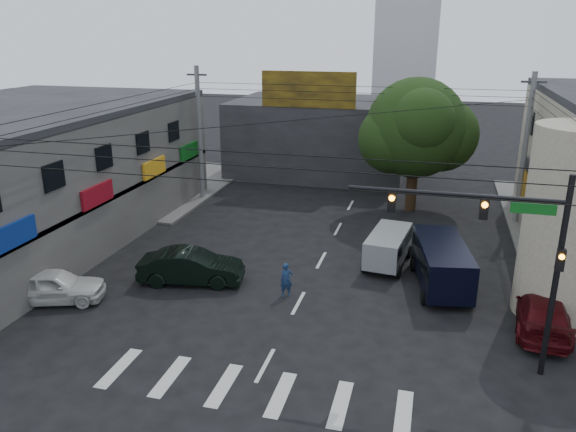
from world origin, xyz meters
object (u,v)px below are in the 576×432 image
at_px(white_compact, 53,286).
at_px(silver_minivan, 388,249).
at_px(dark_sedan, 191,267).
at_px(maroon_sedan, 543,313).
at_px(traffic_gantry, 507,241).
at_px(traffic_officer, 286,280).
at_px(utility_pole_far_left, 200,134).
at_px(navy_van, 441,266).
at_px(street_tree, 416,128).
at_px(utility_pole_far_right, 525,150).

height_order(white_compact, silver_minivan, silver_minivan).
relative_size(dark_sedan, maroon_sedan, 0.99).
xyz_separation_m(traffic_gantry, traffic_officer, (-8.52, 3.57, -4.04)).
relative_size(utility_pole_far_left, traffic_officer, 5.86).
bearing_deg(navy_van, maroon_sedan, -136.83).
height_order(dark_sedan, maroon_sedan, dark_sedan).
relative_size(street_tree, silver_minivan, 2.06).
bearing_deg(street_tree, utility_pole_far_left, -176.05).
bearing_deg(traffic_gantry, traffic_officer, 157.30).
xyz_separation_m(utility_pole_far_left, utility_pole_far_right, (21.00, 0.00, 0.00)).
bearing_deg(silver_minivan, dark_sedan, 124.26).
xyz_separation_m(traffic_gantry, white_compact, (-18.32, 0.40, -4.08)).
bearing_deg(maroon_sedan, traffic_gantry, 62.13).
bearing_deg(utility_pole_far_right, utility_pole_far_left, 180.00).
xyz_separation_m(utility_pole_far_left, white_compact, (0.00, -16.60, -3.85)).
bearing_deg(traffic_officer, maroon_sedan, -29.51).
distance_m(traffic_gantry, maroon_sedan, 5.71).
height_order(white_compact, traffic_officer, traffic_officer).
bearing_deg(maroon_sedan, dark_sedan, 3.34).
xyz_separation_m(white_compact, navy_van, (16.52, 5.91, 0.32)).
height_order(traffic_gantry, white_compact, traffic_gantry).
height_order(white_compact, navy_van, navy_van).
xyz_separation_m(street_tree, silver_minivan, (-0.61, -9.67, -4.60)).
bearing_deg(white_compact, silver_minivan, -79.03).
bearing_deg(maroon_sedan, silver_minivan, -32.14).
bearing_deg(traffic_gantry, utility_pole_far_right, 81.06).
xyz_separation_m(white_compact, maroon_sedan, (20.48, 2.93, -0.03)).
height_order(traffic_gantry, utility_pole_far_left, utility_pole_far_left).
bearing_deg(traffic_gantry, navy_van, 105.97).
bearing_deg(white_compact, traffic_officer, -90.88).
height_order(utility_pole_far_right, traffic_officer, utility_pole_far_right).
relative_size(street_tree, navy_van, 1.54).
xyz_separation_m(utility_pole_far_right, white_compact, (-21.00, -16.60, -3.85)).
bearing_deg(navy_van, utility_pole_far_right, -32.67).
xyz_separation_m(street_tree, white_compact, (-14.50, -17.60, -4.72)).
xyz_separation_m(silver_minivan, traffic_officer, (-4.08, -4.77, -0.08)).
xyz_separation_m(street_tree, maroon_sedan, (5.98, -14.67, -4.74)).
bearing_deg(traffic_gantry, utility_pole_far_left, 137.14).
bearing_deg(dark_sedan, white_compact, 112.86).
bearing_deg(utility_pole_far_left, white_compact, -90.00).
distance_m(street_tree, traffic_officer, 15.89).
distance_m(utility_pole_far_right, maroon_sedan, 14.22).
height_order(traffic_gantry, silver_minivan, traffic_gantry).
xyz_separation_m(maroon_sedan, silver_minivan, (-6.60, 5.00, 0.14)).
distance_m(street_tree, utility_pole_far_left, 14.56).
relative_size(white_compact, navy_van, 0.84).
bearing_deg(traffic_gantry, dark_sedan, 164.04).
distance_m(white_compact, traffic_officer, 10.30).
distance_m(maroon_sedan, navy_van, 4.97).
distance_m(street_tree, traffic_gantry, 18.42).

